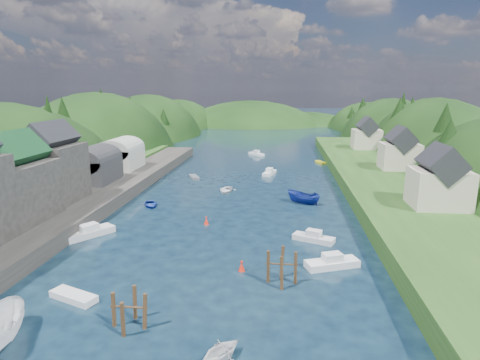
# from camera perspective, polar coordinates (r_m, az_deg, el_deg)

# --- Properties ---
(ground) EXTENTS (600.00, 600.00, 0.00)m
(ground) POSITION_cam_1_polar(r_m,az_deg,el_deg) (83.84, 1.60, 0.67)
(ground) COLOR black
(ground) RESTS_ON ground
(hillside_left) EXTENTS (44.00, 245.56, 52.00)m
(hillside_left) POSITION_cam_1_polar(r_m,az_deg,el_deg) (121.19, -19.14, -0.11)
(hillside_left) COLOR black
(hillside_left) RESTS_ON ground
(hillside_right) EXTENTS (36.00, 245.56, 48.00)m
(hillside_right) POSITION_cam_1_polar(r_m,az_deg,el_deg) (116.22, 25.35, -0.87)
(hillside_right) COLOR black
(hillside_right) RESTS_ON ground
(far_hills) EXTENTS (103.00, 68.00, 44.00)m
(far_hills) POSITION_cam_1_polar(r_m,az_deg,el_deg) (207.73, 4.64, 4.95)
(far_hills) COLOR black
(far_hills) RESTS_ON ground
(hill_trees) EXTENTS (92.92, 148.27, 12.65)m
(hill_trees) POSITION_cam_1_polar(r_m,az_deg,el_deg) (96.35, 2.23, 8.89)
(hill_trees) COLOR black
(hill_trees) RESTS_ON ground
(quay_left) EXTENTS (12.00, 110.00, 2.00)m
(quay_left) POSITION_cam_1_polar(r_m,az_deg,el_deg) (62.25, -23.45, -3.80)
(quay_left) COLOR #2D2B28
(quay_left) RESTS_ON ground
(terrace_left_grass) EXTENTS (12.00, 110.00, 2.50)m
(terrace_left_grass) POSITION_cam_1_polar(r_m,az_deg,el_deg) (65.89, -28.78, -3.24)
(terrace_left_grass) COLOR #234719
(terrace_left_grass) RESTS_ON ground
(boat_sheds) EXTENTS (7.00, 21.00, 7.50)m
(boat_sheds) POSITION_cam_1_polar(r_m,az_deg,el_deg) (78.75, -18.29, 3.13)
(boat_sheds) COLOR #2D2D30
(boat_sheds) RESTS_ON quay_left
(terrace_right) EXTENTS (16.00, 120.00, 2.40)m
(terrace_right) POSITION_cam_1_polar(r_m,az_deg,el_deg) (75.89, 20.14, -0.50)
(terrace_right) COLOR #234719
(terrace_right) RESTS_ON ground
(right_bank_cottages) EXTENTS (9.00, 59.24, 8.41)m
(right_bank_cottages) POSITION_cam_1_polar(r_m,az_deg,el_deg) (83.74, 21.05, 3.86)
(right_bank_cottages) COLOR beige
(right_bank_cottages) RESTS_ON terrace_right
(piling_cluster_near) EXTENTS (2.92, 2.75, 3.42)m
(piling_cluster_near) POSITION_cam_1_polar(r_m,az_deg,el_deg) (32.97, -15.48, -17.85)
(piling_cluster_near) COLOR #382314
(piling_cluster_near) RESTS_ON ground
(piling_cluster_far) EXTENTS (3.02, 2.84, 3.73)m
(piling_cluster_far) POSITION_cam_1_polar(r_m,az_deg,el_deg) (38.30, 5.96, -12.60)
(piling_cluster_far) COLOR #382314
(piling_cluster_far) RESTS_ON ground
(channel_buoy_near) EXTENTS (0.70, 0.70, 1.10)m
(channel_buoy_near) POSITION_cam_1_polar(r_m,az_deg,el_deg) (40.72, 0.24, -12.19)
(channel_buoy_near) COLOR red
(channel_buoy_near) RESTS_ON ground
(channel_buoy_far) EXTENTS (0.70, 0.70, 1.10)m
(channel_buoy_far) POSITION_cam_1_polar(r_m,az_deg,el_deg) (53.95, -4.82, -5.81)
(channel_buoy_far) COLOR red
(channel_buoy_far) RESTS_ON ground
(moored_boats) EXTENTS (36.57, 89.83, 2.45)m
(moored_boats) POSITION_cam_1_polar(r_m,az_deg,el_deg) (51.82, -4.53, -6.37)
(moored_boats) COLOR white
(moored_boats) RESTS_ON ground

